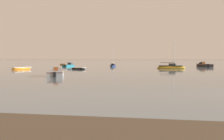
{
  "coord_description": "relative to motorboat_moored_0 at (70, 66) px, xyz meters",
  "views": [
    {
      "loc": [
        -7.66,
        -22.08,
        2.72
      ],
      "look_at": [
        -16.28,
        25.41,
        0.5
      ],
      "focal_mm": 45.17,
      "sensor_mm": 36.0,
      "label": 1
    }
  ],
  "objects": [
    {
      "name": "motorboat_moored_3",
      "position": [
        11.16,
        -38.75,
        0.02
      ],
      "size": [
        3.8,
        6.27,
        2.03
      ],
      "rotation": [
        0.0,
        0.0,
        1.89
      ],
      "color": "gray",
      "rests_on": "ground"
    },
    {
      "name": "rowboat_moored_3",
      "position": [
        -8.34,
        17.33,
        -0.11
      ],
      "size": [
        3.48,
        2.71,
        0.53
      ],
      "rotation": [
        0.0,
        0.0,
        5.75
      ],
      "color": "orange",
      "rests_on": "ground"
    },
    {
      "name": "sailboat_moored_1",
      "position": [
        28.23,
        -9.12,
        0.06
      ],
      "size": [
        6.86,
        3.04,
        7.43
      ],
      "rotation": [
        0.0,
        0.0,
        6.13
      ],
      "color": "gold",
      "rests_on": "ground"
    },
    {
      "name": "rowboat_moored_1",
      "position": [
        7.79,
        -17.0,
        -0.1
      ],
      "size": [
        3.95,
        2.58,
        0.59
      ],
      "rotation": [
        0.0,
        0.0,
        2.76
      ],
      "color": "black",
      "rests_on": "ground"
    },
    {
      "name": "motorboat_moored_0",
      "position": [
        0.0,
        0.0,
        0.0
      ],
      "size": [
        2.74,
        4.76,
        1.71
      ],
      "rotation": [
        0.0,
        0.0,
        1.29
      ],
      "color": "#197084",
      "rests_on": "ground"
    },
    {
      "name": "rowboat_moored_0",
      "position": [
        -4.13,
        -20.33,
        -0.06
      ],
      "size": [
        3.59,
        4.95,
        0.75
      ],
      "rotation": [
        0.0,
        0.0,
        1.1
      ],
      "color": "orange",
      "rests_on": "ground"
    },
    {
      "name": "motorboat_moored_2",
      "position": [
        37.48,
        5.23,
        0.05
      ],
      "size": [
        4.19,
        6.85,
        2.22
      ],
      "rotation": [
        0.0,
        0.0,
        1.9
      ],
      "color": "black",
      "rests_on": "ground"
    },
    {
      "name": "sailboat_moored_0",
      "position": [
        12.07,
        3.13,
        -0.04
      ],
      "size": [
        1.44,
        4.58,
        5.12
      ],
      "rotation": [
        0.0,
        0.0,
        4.72
      ],
      "color": "navy",
      "rests_on": "ground"
    }
  ]
}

